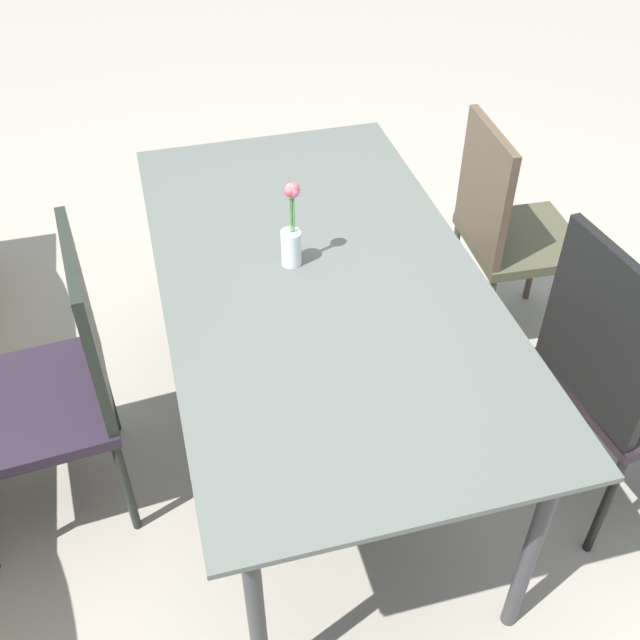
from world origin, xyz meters
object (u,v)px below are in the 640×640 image
at_px(dining_table, 320,288).
at_px(chair_far_side, 53,378).
at_px(chair_near_left, 623,370).
at_px(flower_vase, 291,229).
at_px(chair_near_right, 506,226).

bearing_deg(dining_table, chair_far_side, 87.77).
xyz_separation_m(chair_near_left, flower_vase, (0.48, 0.87, 0.33)).
distance_m(chair_near_right, chair_near_left, 0.80).
xyz_separation_m(chair_near_right, flower_vase, (-0.32, 0.89, 0.36)).
distance_m(dining_table, chair_near_right, 0.93).
relative_size(dining_table, chair_near_right, 1.85).
xyz_separation_m(dining_table, chair_far_side, (0.03, 0.81, -0.20)).
bearing_deg(dining_table, chair_near_right, -64.32).
xyz_separation_m(dining_table, flower_vase, (0.08, 0.06, 0.17)).
height_order(dining_table, flower_vase, flower_vase).
height_order(chair_far_side, chair_near_left, chair_near_left).
bearing_deg(chair_far_side, flower_vase, -91.58).
relative_size(chair_far_side, flower_vase, 3.53).
height_order(chair_far_side, chair_near_right, chair_far_side).
distance_m(chair_near_left, flower_vase, 1.05).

